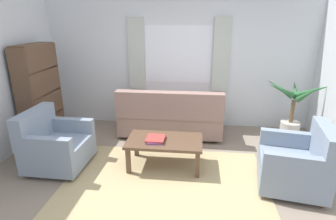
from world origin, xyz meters
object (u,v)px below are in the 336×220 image
object	(u,v)px
couch	(171,117)
coffee_table	(165,143)
armchair_left	(55,145)
bookshelf	(42,92)
book_stack_on_table	(155,139)
armchair_right	(298,163)
potted_plant	(292,114)

from	to	relation	value
couch	coffee_table	size ratio (longest dim) A/B	1.73
armchair_left	coffee_table	size ratio (longest dim) A/B	0.80
coffee_table	bookshelf	distance (m)	2.47
book_stack_on_table	bookshelf	size ratio (longest dim) A/B	0.19
armchair_right	potted_plant	bearing A→B (deg)	175.44
armchair_left	coffee_table	xyz separation A→B (m)	(1.62, 0.18, 0.03)
armchair_right	potted_plant	size ratio (longest dim) A/B	0.82
couch	book_stack_on_table	bearing A→B (deg)	85.13
book_stack_on_table	potted_plant	world-z (taller)	potted_plant
armchair_right	book_stack_on_table	xyz separation A→B (m)	(-1.90, 0.30, 0.11)
coffee_table	potted_plant	xyz separation A→B (m)	(2.17, 1.24, 0.10)
couch	book_stack_on_table	xyz separation A→B (m)	(-0.10, -1.18, 0.10)
couch	potted_plant	bearing A→B (deg)	-177.33
armchair_left	book_stack_on_table	size ratio (longest dim) A/B	2.67
armchair_left	bookshelf	world-z (taller)	bookshelf
armchair_left	armchair_right	size ratio (longest dim) A/B	0.91
couch	book_stack_on_table	distance (m)	1.19
potted_plant	bookshelf	xyz separation A→B (m)	(-4.46, -0.47, 0.40)
armchair_right	bookshelf	world-z (taller)	bookshelf
coffee_table	armchair_right	bearing A→B (deg)	-10.84
armchair_right	book_stack_on_table	bearing A→B (deg)	-89.44
couch	armchair_left	xyz separation A→B (m)	(-1.59, -1.32, -0.01)
coffee_table	book_stack_on_table	distance (m)	0.16
armchair_right	bookshelf	size ratio (longest dim) A/B	0.56
potted_plant	bookshelf	world-z (taller)	bookshelf
armchair_left	potted_plant	distance (m)	4.05
couch	coffee_table	bearing A→B (deg)	91.43
armchair_right	coffee_table	distance (m)	1.81
armchair_right	book_stack_on_table	size ratio (longest dim) A/B	2.93
potted_plant	couch	bearing A→B (deg)	-177.33
potted_plant	coffee_table	bearing A→B (deg)	-150.20
bookshelf	book_stack_on_table	bearing A→B (deg)	69.46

